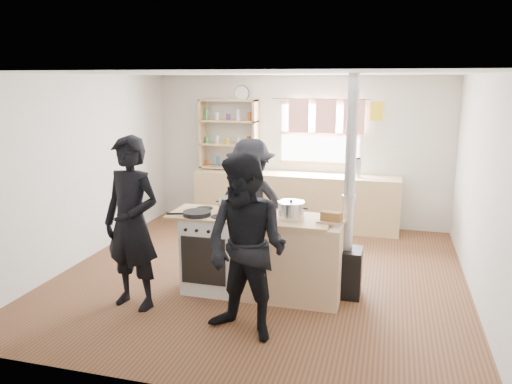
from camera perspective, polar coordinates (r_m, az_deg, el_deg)
ground at (r=6.45m, az=0.63°, el=-9.44°), size 5.00×5.00×0.01m
back_counter at (r=8.38m, az=4.49°, el=-0.95°), size 3.40×0.55×0.90m
shelving_unit at (r=8.61m, az=-3.16°, el=6.62°), size 1.00×0.28×1.20m
thermos at (r=8.13m, az=11.56°, el=2.71°), size 0.10×0.10×0.29m
cooking_island at (r=5.75m, az=0.65°, el=-7.25°), size 1.97×0.64×0.93m
skillet_greens at (r=5.67m, az=-6.75°, el=-2.41°), size 0.40×0.40×0.05m
roast_tray at (r=5.56m, az=-0.52°, el=-2.51°), size 0.32×0.26×0.07m
stockpot_stove at (r=5.78m, az=-3.09°, el=-1.43°), size 0.25×0.25×0.20m
stockpot_counter at (r=5.48m, az=4.03°, el=-2.11°), size 0.30×0.30×0.22m
bread_board at (r=5.41m, az=8.62°, el=-2.95°), size 0.32×0.26×0.12m
flue_heater at (r=5.75m, az=10.37°, el=-5.61°), size 0.35×0.35×2.50m
person_near_left at (r=5.47m, az=-14.01°, el=-3.52°), size 0.76×0.57×1.87m
person_near_right at (r=4.70m, az=-1.11°, el=-6.46°), size 1.02×0.90×1.78m
person_far at (r=6.53m, az=-0.59°, el=-1.30°), size 1.21×0.87×1.69m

